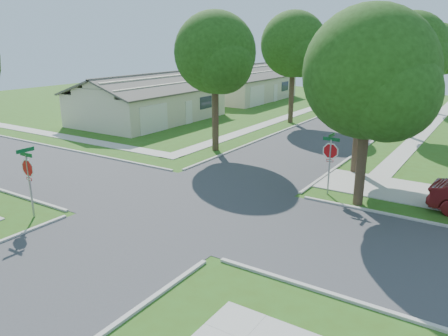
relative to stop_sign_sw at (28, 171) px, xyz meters
The scene contains 18 objects.
ground 6.95m from the stop_sign_sw, 45.00° to the left, with size 100.00×100.00×0.00m, color #325416.
road_ns 6.95m from the stop_sign_sw, 45.00° to the left, with size 7.00×100.00×0.02m, color #333335.
sidewalk_ne 32.61m from the stop_sign_sw, 70.62° to the left, with size 1.20×40.00×0.04m, color #9E9B91.
sidewalk_nw 30.80m from the stop_sign_sw, 92.61° to the left, with size 1.20×40.00×0.04m, color #9E9B91.
driveway 17.38m from the stop_sign_sw, 43.12° to the left, with size 8.80×3.60×0.05m, color #9E9B91.
stop_sign_sw is the anchor object (origin of this frame).
stop_sign_ne 13.29m from the stop_sign_sw, 45.00° to the left, with size 1.05×0.80×2.98m.
tree_e_near 17.04m from the stop_sign_sw, 55.41° to the left, with size 4.97×4.80×8.28m.
tree_e_mid 27.71m from the stop_sign_sw, 69.80° to the left, with size 5.59×5.40×9.21m.
tree_e_far 40.04m from the stop_sign_sw, 76.27° to the left, with size 5.17×5.00×8.72m.
tree_w_near 14.30m from the stop_sign_sw, 89.77° to the left, with size 5.38×5.20×8.97m.
tree_w_mid 26.09m from the stop_sign_sw, 89.87° to the left, with size 5.80×5.60×9.56m.
tree_w_far 38.86m from the stop_sign_sw, 89.93° to the left, with size 4.76×4.60×8.04m.
tree_ne_corner 14.64m from the stop_sign_sw, 38.84° to the left, with size 5.80×5.60×8.66m.
house_nw_near 22.71m from the stop_sign_sw, 119.83° to the left, with size 8.42×13.60×4.23m.
house_nw_far 38.40m from the stop_sign_sw, 107.10° to the left, with size 8.42×13.60×4.23m.
car_curb_east 36.93m from the stop_sign_sw, 77.64° to the left, with size 1.75×4.35×1.48m, color black.
car_curb_west 42.10m from the stop_sign_sw, 87.96° to the left, with size 2.11×5.19×1.51m, color black.
Camera 1 is at (11.24, -14.66, 7.21)m, focal length 35.00 mm.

